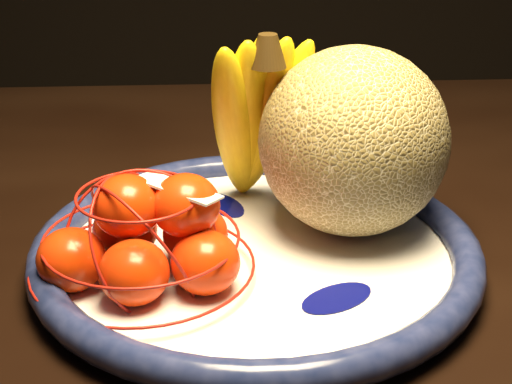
{
  "coord_description": "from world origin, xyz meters",
  "views": [
    {
      "loc": [
        0.02,
        -0.69,
        1.09
      ],
      "look_at": [
        0.01,
        -0.06,
        0.81
      ],
      "focal_mm": 55.0,
      "sensor_mm": 36.0,
      "label": 1
    }
  ],
  "objects_px": {
    "fruit_bowl": "(256,252)",
    "banana_bunch": "(254,112)",
    "dining_table": "(262,268)",
    "mandarin_bag": "(148,240)",
    "cantaloupe": "(353,141)"
  },
  "relations": [
    {
      "from": "fruit_bowl",
      "to": "banana_bunch",
      "type": "relative_size",
      "value": 2.04
    },
    {
      "from": "fruit_bowl",
      "to": "dining_table",
      "type": "bearing_deg",
      "value": 88.14
    },
    {
      "from": "banana_bunch",
      "to": "mandarin_bag",
      "type": "relative_size",
      "value": 0.91
    },
    {
      "from": "mandarin_bag",
      "to": "banana_bunch",
      "type": "bearing_deg",
      "value": 59.18
    },
    {
      "from": "dining_table",
      "to": "fruit_bowl",
      "type": "xyz_separation_m",
      "value": [
        -0.0,
        -0.13,
        0.09
      ]
    },
    {
      "from": "dining_table",
      "to": "fruit_bowl",
      "type": "bearing_deg",
      "value": -96.02
    },
    {
      "from": "cantaloupe",
      "to": "banana_bunch",
      "type": "distance_m",
      "value": 0.1
    },
    {
      "from": "fruit_bowl",
      "to": "banana_bunch",
      "type": "xyz_separation_m",
      "value": [
        -0.0,
        0.1,
        0.1
      ]
    },
    {
      "from": "banana_bunch",
      "to": "mandarin_bag",
      "type": "xyz_separation_m",
      "value": [
        -0.09,
        -0.14,
        -0.06
      ]
    },
    {
      "from": "cantaloupe",
      "to": "mandarin_bag",
      "type": "relative_size",
      "value": 0.8
    },
    {
      "from": "dining_table",
      "to": "mandarin_bag",
      "type": "relative_size",
      "value": 7.03
    },
    {
      "from": "fruit_bowl",
      "to": "mandarin_bag",
      "type": "relative_size",
      "value": 1.85
    },
    {
      "from": "cantaloupe",
      "to": "mandarin_bag",
      "type": "distance_m",
      "value": 0.21
    },
    {
      "from": "cantaloupe",
      "to": "mandarin_bag",
      "type": "xyz_separation_m",
      "value": [
        -0.18,
        -0.1,
        -0.05
      ]
    },
    {
      "from": "fruit_bowl",
      "to": "mandarin_bag",
      "type": "distance_m",
      "value": 0.11
    }
  ]
}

